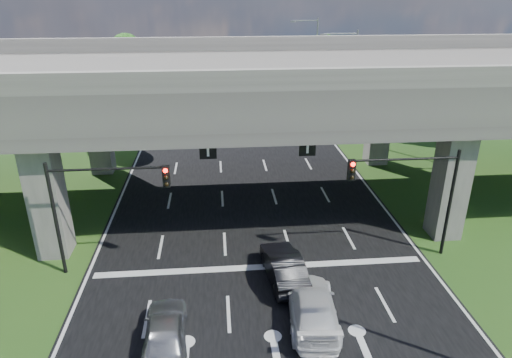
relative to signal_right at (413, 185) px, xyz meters
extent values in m
plane|color=#224C18|center=(-7.82, -3.94, -4.19)|extent=(160.00, 160.00, 0.00)
cube|color=black|center=(-7.82, 6.06, -4.17)|extent=(18.00, 120.00, 0.03)
cube|color=#33312E|center=(-7.82, 8.06, 3.81)|extent=(80.00, 15.00, 2.00)
cube|color=#595752|center=(-7.82, 0.81, 5.31)|extent=(80.00, 0.50, 1.00)
cube|color=#595752|center=(-7.82, 15.31, 5.31)|extent=(80.00, 0.50, 1.00)
cube|color=#595752|center=(-18.82, 2.06, -0.69)|extent=(1.60, 1.60, 7.00)
cube|color=#595752|center=(-18.82, 14.06, -0.69)|extent=(1.60, 1.60, 7.00)
cube|color=#595752|center=(3.18, 2.06, -0.69)|extent=(1.60, 1.60, 7.00)
cube|color=#595752|center=(3.18, 14.06, -0.69)|extent=(1.60, 1.60, 7.00)
cube|color=black|center=(-10.32, 1.06, 1.81)|extent=(0.85, 0.06, 0.85)
cube|color=black|center=(-5.32, 1.06, 1.81)|extent=(0.85, 0.06, 0.85)
cylinder|color=black|center=(2.18, 0.06, -1.19)|extent=(0.18, 0.18, 6.00)
cylinder|color=black|center=(-0.57, 0.06, 1.41)|extent=(5.50, 0.12, 0.12)
cube|color=black|center=(-3.32, -0.12, 1.01)|extent=(0.35, 0.28, 1.05)
sphere|color=#FF0C05|center=(-3.32, -0.28, 1.36)|extent=(0.22, 0.22, 0.22)
cylinder|color=black|center=(-17.82, 0.06, -1.19)|extent=(0.18, 0.18, 6.00)
cylinder|color=black|center=(-15.07, 0.06, 1.41)|extent=(5.50, 0.12, 0.12)
cube|color=black|center=(-12.32, -0.12, 1.01)|extent=(0.35, 0.28, 1.05)
sphere|color=#FF0C05|center=(-12.32, -0.28, 1.36)|extent=(0.22, 0.22, 0.22)
cylinder|color=gray|center=(2.68, 20.06, 0.81)|extent=(0.16, 0.16, 10.00)
cylinder|color=gray|center=(1.18, 20.06, 5.51)|extent=(3.00, 0.10, 0.10)
cube|color=gray|center=(-0.32, 20.06, 5.41)|extent=(0.60, 0.25, 0.18)
cylinder|color=gray|center=(2.68, 36.06, 0.81)|extent=(0.16, 0.16, 10.00)
cylinder|color=gray|center=(1.18, 36.06, 5.51)|extent=(3.00, 0.10, 0.10)
cube|color=gray|center=(-0.32, 36.06, 5.41)|extent=(0.60, 0.25, 0.18)
cylinder|color=black|center=(-21.82, 22.06, -2.54)|extent=(0.36, 0.36, 3.30)
sphere|color=#1B4412|center=(-21.82, 22.06, 0.46)|extent=(4.50, 4.50, 4.50)
sphere|color=#1B4412|center=(-21.42, 21.76, 1.81)|extent=(3.60, 3.60, 3.60)
sphere|color=#1B4412|center=(-22.12, 22.46, -0.44)|extent=(3.30, 3.30, 3.30)
cylinder|color=black|center=(-24.82, 30.06, -2.76)|extent=(0.36, 0.36, 2.86)
sphere|color=#1B4412|center=(-24.82, 30.06, -0.16)|extent=(3.90, 3.90, 3.90)
sphere|color=#1B4412|center=(-24.42, 29.76, 1.01)|extent=(3.12, 3.12, 3.12)
sphere|color=#1B4412|center=(-25.12, 30.46, -0.94)|extent=(2.86, 2.86, 2.86)
cylinder|color=black|center=(-20.82, 38.06, -2.43)|extent=(0.36, 0.36, 3.52)
sphere|color=#1B4412|center=(-20.82, 38.06, 0.77)|extent=(4.80, 4.80, 4.80)
sphere|color=#1B4412|center=(-20.42, 37.76, 2.21)|extent=(3.84, 3.84, 3.84)
sphere|color=#1B4412|center=(-21.12, 38.46, -0.19)|extent=(3.52, 3.52, 3.52)
cylinder|color=black|center=(5.18, 24.06, -2.65)|extent=(0.36, 0.36, 3.08)
sphere|color=#1B4412|center=(5.18, 24.06, 0.15)|extent=(4.20, 4.20, 4.20)
sphere|color=#1B4412|center=(5.58, 23.76, 1.41)|extent=(3.36, 3.36, 3.36)
sphere|color=#1B4412|center=(4.88, 24.46, -0.69)|extent=(3.08, 3.08, 3.08)
cylinder|color=black|center=(8.18, 32.06, -2.76)|extent=(0.36, 0.36, 2.86)
sphere|color=#1B4412|center=(8.18, 32.06, -0.16)|extent=(3.90, 3.90, 3.90)
sphere|color=#1B4412|center=(8.58, 31.76, 1.01)|extent=(3.12, 3.12, 3.12)
sphere|color=#1B4412|center=(7.88, 32.46, -0.94)|extent=(2.86, 2.86, 2.86)
cylinder|color=black|center=(4.18, 40.06, -2.54)|extent=(0.36, 0.36, 3.30)
sphere|color=#1B4412|center=(4.18, 40.06, 0.46)|extent=(4.50, 4.50, 4.50)
sphere|color=#1B4412|center=(4.58, 39.76, 1.81)|extent=(3.60, 3.60, 3.60)
sphere|color=#1B4412|center=(3.88, 40.46, -0.44)|extent=(3.30, 3.30, 3.30)
imported|color=#9A9CA2|center=(-12.20, -5.67, -3.42)|extent=(1.91, 4.38, 1.47)
imported|color=black|center=(-6.80, -1.58, -3.41)|extent=(2.02, 4.67, 1.49)
imported|color=silver|center=(-6.02, -4.72, -3.42)|extent=(2.48, 5.22, 1.47)
camera|label=1|loc=(-9.88, -20.38, 9.37)|focal=32.00mm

